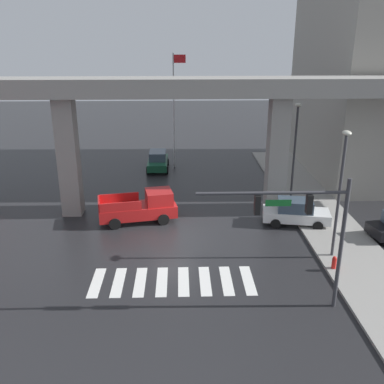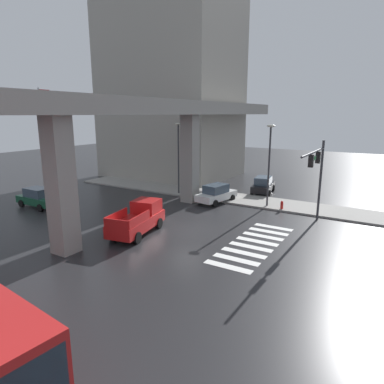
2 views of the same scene
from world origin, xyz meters
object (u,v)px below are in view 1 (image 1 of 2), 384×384
(sedan_dark_green, at_px, (158,161))
(street_lamp_near_corner, at_px, (341,181))
(traffic_signal_mast, at_px, (305,219))
(fire_hydrant, at_px, (334,263))
(pickup_truck, at_px, (142,207))
(flagpole, at_px, (175,104))
(sedan_white, at_px, (296,212))
(street_lamp_mid_block, at_px, (295,140))

(sedan_dark_green, relative_size, street_lamp_near_corner, 0.59)
(traffic_signal_mast, bearing_deg, fire_hydrant, 48.67)
(pickup_truck, bearing_deg, sedan_dark_green, 87.57)
(traffic_signal_mast, xyz_separation_m, street_lamp_near_corner, (3.17, 4.61, 0.18))
(fire_hydrant, xyz_separation_m, flagpole, (-8.50, 19.59, 5.56))
(fire_hydrant, bearing_deg, pickup_truck, 147.19)
(pickup_truck, xyz_separation_m, street_lamp_near_corner, (11.05, -5.41, 3.57))
(street_lamp_near_corner, bearing_deg, sedan_white, 101.26)
(street_lamp_mid_block, bearing_deg, sedan_dark_green, 143.05)
(sedan_white, bearing_deg, pickup_truck, 175.46)
(sedan_white, relative_size, fire_hydrant, 5.34)
(sedan_white, height_order, street_lamp_mid_block, street_lamp_mid_block)
(street_lamp_near_corner, distance_m, street_lamp_mid_block, 9.44)
(pickup_truck, xyz_separation_m, sedan_white, (10.13, -0.80, -0.14))
(traffic_signal_mast, xyz_separation_m, street_lamp_mid_block, (3.17, 14.04, 0.18))
(street_lamp_near_corner, bearing_deg, flagpole, 116.15)
(traffic_signal_mast, height_order, street_lamp_near_corner, street_lamp_near_corner)
(sedan_white, distance_m, fire_hydrant, 6.10)
(street_lamp_near_corner, bearing_deg, fire_hydrant, -105.39)
(pickup_truck, relative_size, fire_hydrant, 6.31)
(sedan_dark_green, bearing_deg, fire_hydrant, -61.67)
(flagpole, bearing_deg, pickup_truck, -99.58)
(street_lamp_mid_block, relative_size, flagpole, 0.70)
(flagpole, bearing_deg, sedan_dark_green, -154.94)
(sedan_white, relative_size, street_lamp_near_corner, 0.63)
(traffic_signal_mast, bearing_deg, flagpole, 104.14)
(sedan_white, xyz_separation_m, street_lamp_near_corner, (0.92, -4.61, 3.70))
(fire_hydrant, relative_size, flagpole, 0.08)
(flagpole, bearing_deg, street_lamp_near_corner, -63.85)
(pickup_truck, relative_size, street_lamp_near_corner, 0.74)
(sedan_white, height_order, street_lamp_near_corner, street_lamp_near_corner)
(pickup_truck, relative_size, traffic_signal_mast, 0.83)
(street_lamp_mid_block, bearing_deg, sedan_white, -100.76)
(sedan_white, xyz_separation_m, traffic_signal_mast, (-2.26, -9.22, 3.53))
(sedan_dark_green, height_order, sedan_white, same)
(traffic_signal_mast, relative_size, fire_hydrant, 7.64)
(street_lamp_mid_block, bearing_deg, street_lamp_near_corner, -90.00)
(sedan_white, relative_size, street_lamp_mid_block, 0.63)
(street_lamp_near_corner, distance_m, flagpole, 20.25)
(street_lamp_near_corner, xyz_separation_m, fire_hydrant, (-0.40, -1.45, -4.13))
(sedan_white, xyz_separation_m, flagpole, (-7.99, 13.52, 5.14))
(sedan_dark_green, bearing_deg, flagpole, 25.06)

